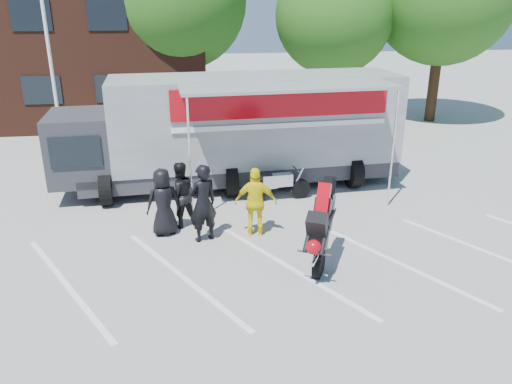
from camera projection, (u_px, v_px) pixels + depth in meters
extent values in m
plane|color=gray|center=(292.00, 294.00, 10.08)|extent=(100.00, 100.00, 0.00)
cube|color=white|center=(283.00, 269.00, 11.00)|extent=(18.09, 13.33, 0.01)
cube|color=#472216|center=(16.00, 46.00, 24.18)|extent=(18.00, 8.00, 7.00)
cylinder|color=white|center=(49.00, 49.00, 17.05)|extent=(0.12, 0.12, 8.00)
cylinder|color=#382314|center=(184.00, 88.00, 24.04)|extent=(0.50, 0.50, 3.24)
sphere|color=#1C4C13|center=(180.00, 0.00, 22.62)|extent=(6.12, 6.12, 6.12)
cylinder|color=#382314|center=(330.00, 92.00, 24.09)|extent=(0.50, 0.50, 2.88)
sphere|color=#1C4C13|center=(334.00, 15.00, 22.83)|extent=(5.44, 5.44, 5.44)
cylinder|color=#382314|center=(433.00, 86.00, 24.18)|extent=(0.50, 0.50, 3.42)
imported|color=black|center=(163.00, 202.00, 12.40)|extent=(0.96, 0.76, 1.73)
imported|color=black|center=(203.00, 203.00, 12.03)|extent=(0.84, 0.72, 1.96)
imported|color=black|center=(180.00, 195.00, 12.84)|extent=(1.04, 0.94, 1.75)
imported|color=#FFE80D|center=(256.00, 202.00, 12.33)|extent=(1.10, 0.62, 1.77)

